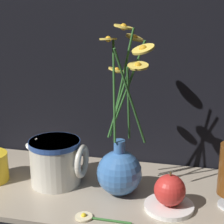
{
  "coord_description": "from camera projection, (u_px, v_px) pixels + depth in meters",
  "views": [
    {
      "loc": [
        0.19,
        -0.78,
        0.44
      ],
      "look_at": [
        0.01,
        0.0,
        0.2
      ],
      "focal_mm": 60.0,
      "sensor_mm": 36.0,
      "label": 1
    }
  ],
  "objects": [
    {
      "name": "loose_daisy",
      "position": [
        90.0,
        217.0,
        0.77
      ],
      "size": [
        0.12,
        0.04,
        0.01
      ],
      "color": "#336B2D",
      "rests_on": "shelf"
    },
    {
      "name": "ceramic_pitcher",
      "position": [
        56.0,
        160.0,
        0.9
      ],
      "size": [
        0.15,
        0.12,
        0.12
      ],
      "color": "beige",
      "rests_on": "shelf"
    },
    {
      "name": "vase_with_flowers",
      "position": [
        120.0,
        165.0,
        0.85
      ],
      "size": [
        0.14,
        0.19,
        0.38
      ],
      "color": "#3F72B7",
      "rests_on": "shelf"
    },
    {
      "name": "ground_plane",
      "position": [
        108.0,
        193.0,
        0.89
      ],
      "size": [
        6.0,
        6.0,
        0.0
      ],
      "primitive_type": "plane",
      "color": "black"
    },
    {
      "name": "orange_fruit",
      "position": [
        170.0,
        190.0,
        0.79
      ],
      "size": [
        0.07,
        0.07,
        0.08
      ],
      "color": "red",
      "rests_on": "saucer_plate"
    },
    {
      "name": "shelf",
      "position": [
        108.0,
        191.0,
        0.89
      ],
      "size": [
        0.75,
        0.34,
        0.01
      ],
      "color": "tan",
      "rests_on": "ground_plane"
    },
    {
      "name": "saucer_plate",
      "position": [
        169.0,
        206.0,
        0.8
      ],
      "size": [
        0.11,
        0.11,
        0.01
      ],
      "color": "white",
      "rests_on": "shelf"
    }
  ]
}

